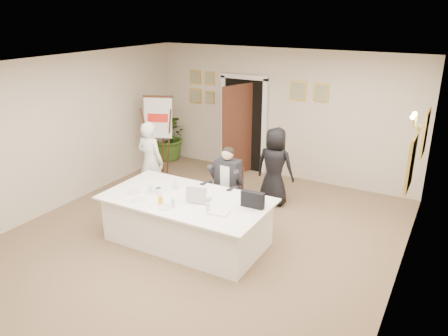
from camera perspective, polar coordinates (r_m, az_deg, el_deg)
floor at (r=7.20m, az=-3.66°, el=-9.60°), size 7.00×7.00×0.00m
ceiling at (r=6.30m, az=-4.24°, el=13.08°), size 6.00×7.00×0.02m
wall_back at (r=9.63m, az=7.55°, el=6.96°), size 6.00×0.10×2.80m
wall_left at (r=8.57m, az=-21.05°, el=4.13°), size 0.10×7.00×2.80m
wall_right at (r=5.67m, az=22.48°, el=-3.97°), size 0.10×7.00×2.80m
doorway at (r=9.90m, az=2.31°, el=5.37°), size 1.14×0.86×2.20m
pictures_back_wall at (r=9.83m, az=3.22°, el=10.05°), size 3.40×0.06×0.80m
pictures_right_wall at (r=6.69m, az=24.04°, el=2.58°), size 0.06×2.20×0.80m
wall_sconce at (r=6.61m, az=23.87°, el=5.57°), size 0.20×0.30×0.24m
conference_table at (r=7.04m, az=-4.86°, el=-6.77°), size 2.63×1.40×0.78m
seated_man at (r=7.58m, az=0.36°, el=-2.18°), size 0.63×0.66×1.38m
flip_chart at (r=9.83m, az=-8.33°, el=3.71°), size 0.64×0.50×1.77m
standing_man at (r=8.52m, az=-9.57°, el=0.84°), size 0.59×0.40×1.58m
standing_woman at (r=8.29m, az=6.64°, el=0.19°), size 0.74×0.48×1.51m
potted_palm at (r=10.90m, az=-7.04°, el=4.19°), size 1.18×1.05×1.20m
laptop at (r=6.71m, az=-3.12°, el=-3.20°), size 0.40×0.42×0.28m
laptop_bag at (r=6.50m, az=3.77°, el=-4.14°), size 0.36×0.11×0.25m
paper_stack at (r=6.35m, az=-0.70°, el=-5.83°), size 0.32×0.25×0.03m
plate_left at (r=7.19m, az=-11.71°, el=-3.10°), size 0.30×0.30×0.01m
plate_mid at (r=6.89m, az=-10.95°, el=-4.09°), size 0.27×0.27×0.01m
plate_near at (r=6.59m, az=-7.65°, el=-5.08°), size 0.23×0.23×0.01m
glass_a at (r=7.10m, az=-9.59°, el=-2.71°), size 0.08×0.08×0.14m
glass_b at (r=6.55m, az=-6.66°, el=-4.60°), size 0.07×0.07×0.14m
glass_c at (r=6.38m, az=-2.15°, el=-5.17°), size 0.07×0.07×0.14m
glass_d at (r=7.20m, az=-6.42°, el=-2.22°), size 0.08×0.08×0.14m
oj_glass at (r=6.67m, az=-8.30°, el=-4.23°), size 0.09×0.09×0.13m
steel_jug at (r=7.04m, az=-8.57°, el=-3.01°), size 0.11×0.11×0.11m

